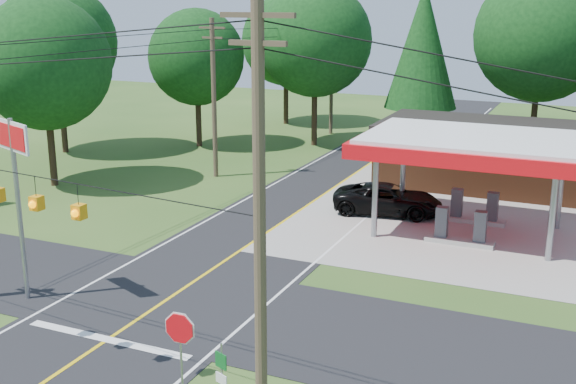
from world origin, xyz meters
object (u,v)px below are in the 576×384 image
at_px(suv_car, 388,199).
at_px(octagonal_stop_sign, 180,335).
at_px(big_stop_sign, 14,166).
at_px(gas_canopy, 473,148).

bearing_deg(suv_car, octagonal_stop_sign, 171.86).
xyz_separation_m(big_stop_sign, octagonal_stop_sign, (9.50, -4.00, -3.05)).
relative_size(gas_canopy, big_stop_sign, 1.51).
distance_m(gas_canopy, suv_car, 5.88).
distance_m(big_stop_sign, octagonal_stop_sign, 10.75).
height_order(big_stop_sign, octagonal_stop_sign, big_stop_sign).
height_order(gas_canopy, big_stop_sign, big_stop_sign).
relative_size(gas_canopy, octagonal_stop_sign, 3.65).
bearing_deg(gas_canopy, octagonal_stop_sign, -103.31).
bearing_deg(gas_canopy, big_stop_sign, -133.01).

